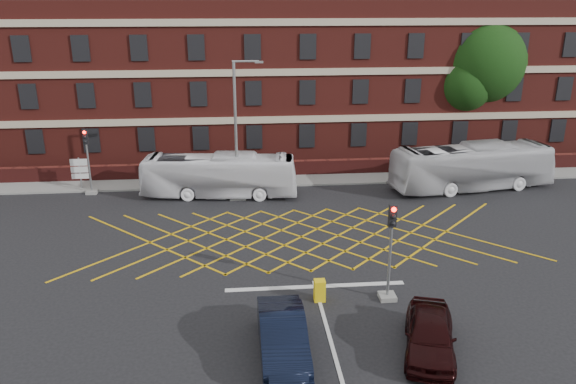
{
  "coord_description": "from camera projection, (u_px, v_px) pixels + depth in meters",
  "views": [
    {
      "loc": [
        -3.22,
        -25.45,
        12.14
      ],
      "look_at": [
        -0.76,
        1.5,
        2.75
      ],
      "focal_mm": 35.0,
      "sensor_mm": 36.0,
      "label": 1
    }
  ],
  "objects": [
    {
      "name": "deciduous_tree",
      "position": [
        480.0,
        68.0,
        43.95
      ],
      "size": [
        7.25,
        6.8,
        10.83
      ],
      "color": "black",
      "rests_on": "ground"
    },
    {
      "name": "victorian_building",
      "position": [
        278.0,
        53.0,
        46.35
      ],
      "size": [
        51.0,
        12.17,
        20.4
      ],
      "color": "maroon",
      "rests_on": "ground"
    },
    {
      "name": "centre_line",
      "position": [
        342.0,
        380.0,
        18.79
      ],
      "size": [
        0.15,
        14.0,
        0.02
      ],
      "primitive_type": "cube",
      "color": "silver",
      "rests_on": "ground"
    },
    {
      "name": "bus_left",
      "position": [
        219.0,
        175.0,
        35.91
      ],
      "size": [
        10.1,
        3.3,
        2.76
      ],
      "primitive_type": "imported",
      "rotation": [
        0.0,
        0.0,
        1.47
      ],
      "color": "white",
      "rests_on": "ground"
    },
    {
      "name": "bus_right",
      "position": [
        472.0,
        167.0,
        37.19
      ],
      "size": [
        11.24,
        4.21,
        3.06
      ],
      "primitive_type": "imported",
      "rotation": [
        0.0,
        0.0,
        1.72
      ],
      "color": "silver",
      "rests_on": "ground"
    },
    {
      "name": "traffic_light_far",
      "position": [
        89.0,
        168.0,
        36.2
      ],
      "size": [
        0.7,
        0.7,
        4.27
      ],
      "color": "slate",
      "rests_on": "ground"
    },
    {
      "name": "stop_line",
      "position": [
        315.0,
        286.0,
        24.91
      ],
      "size": [
        8.0,
        0.3,
        0.02
      ],
      "primitive_type": "cube",
      "color": "silver",
      "rests_on": "ground"
    },
    {
      "name": "far_pavement",
      "position": [
        285.0,
        179.0,
        39.47
      ],
      "size": [
        60.0,
        3.0,
        0.12
      ],
      "primitive_type": "cube",
      "color": "slate",
      "rests_on": "ground"
    },
    {
      "name": "street_lamp",
      "position": [
        238.0,
        154.0,
        34.96
      ],
      "size": [
        2.25,
        1.0,
        8.64
      ],
      "color": "slate",
      "rests_on": "ground"
    },
    {
      "name": "box_junction_hatching",
      "position": [
        301.0,
        237.0,
        30.08
      ],
      "size": [
        8.22,
        8.22,
        0.02
      ],
      "primitive_type": "cube",
      "rotation": [
        0.0,
        0.0,
        0.79
      ],
      "color": "#CC990C",
      "rests_on": "ground"
    },
    {
      "name": "utility_cabinet",
      "position": [
        320.0,
        290.0,
        23.63
      ],
      "size": [
        0.47,
        0.43,
        0.95
      ],
      "primitive_type": "cube",
      "color": "yellow",
      "rests_on": "ground"
    },
    {
      "name": "boundary_wall",
      "position": [
        284.0,
        168.0,
        40.25
      ],
      "size": [
        56.0,
        0.5,
        1.1
      ],
      "primitive_type": "cube",
      "color": "#4F1715",
      "rests_on": "ground"
    },
    {
      "name": "traffic_light_near",
      "position": [
        390.0,
        261.0,
        23.34
      ],
      "size": [
        0.7,
        0.7,
        4.27
      ],
      "color": "slate",
      "rests_on": "ground"
    },
    {
      "name": "car_maroon",
      "position": [
        430.0,
        334.0,
        20.1
      ],
      "size": [
        2.95,
        4.66,
        1.48
      ],
      "primitive_type": "imported",
      "rotation": [
        0.0,
        0.0,
        -0.3
      ],
      "color": "black",
      "rests_on": "ground"
    },
    {
      "name": "direction_signs",
      "position": [
        80.0,
        170.0,
        37.06
      ],
      "size": [
        1.1,
        0.16,
        2.2
      ],
      "color": "gray",
      "rests_on": "ground"
    },
    {
      "name": "car_navy",
      "position": [
        283.0,
        336.0,
        19.9
      ],
      "size": [
        1.68,
        4.73,
        1.55
      ],
      "primitive_type": "imported",
      "rotation": [
        0.0,
        0.0,
        0.01
      ],
      "color": "black",
      "rests_on": "ground"
    },
    {
      "name": "ground",
      "position": [
        306.0,
        253.0,
        28.2
      ],
      "size": [
        120.0,
        120.0,
        0.0
      ],
      "primitive_type": "plane",
      "color": "black",
      "rests_on": "ground"
    }
  ]
}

